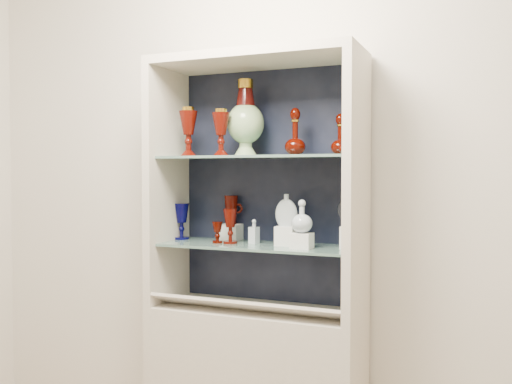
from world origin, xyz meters
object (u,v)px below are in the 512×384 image
at_px(ruby_goblet_tall, 230,226).
at_px(lidded_bowl, 346,145).
at_px(cobalt_goblet, 182,221).
at_px(clear_square_bottle, 254,231).
at_px(ruby_decanter_a, 295,129).
at_px(ruby_decanter_b, 340,133).
at_px(cameo_medallion, 350,211).
at_px(enamel_urn, 246,118).
at_px(ruby_goblet_small, 217,232).
at_px(flat_flask, 286,210).
at_px(pedestal_lamp_right, 221,132).
at_px(pedestal_lamp_left, 188,132).
at_px(clear_round_decanter, 302,217).
at_px(ruby_pitcher, 231,210).

bearing_deg(ruby_goblet_tall, lidded_bowl, -4.00).
relative_size(cobalt_goblet, clear_square_bottle, 1.58).
bearing_deg(ruby_decanter_a, ruby_goblet_tall, -171.03).
distance_m(ruby_decanter_b, clear_square_bottle, 0.62).
relative_size(clear_square_bottle, cameo_medallion, 0.85).
xyz_separation_m(enamel_urn, ruby_decanter_a, (0.26, -0.01, -0.06)).
height_order(ruby_decanter_b, lidded_bowl, ruby_decanter_b).
height_order(ruby_decanter_a, ruby_decanter_b, ruby_decanter_a).
xyz_separation_m(ruby_goblet_small, cameo_medallion, (0.64, 0.05, 0.12)).
distance_m(clear_square_bottle, flat_flask, 0.20).
bearing_deg(pedestal_lamp_right, pedestal_lamp_left, 172.19).
height_order(enamel_urn, lidded_bowl, enamel_urn).
xyz_separation_m(ruby_decanter_b, lidded_bowl, (0.06, -0.11, -0.06)).
distance_m(pedestal_lamp_left, clear_round_decanter, 0.71).
bearing_deg(pedestal_lamp_left, lidded_bowl, -0.81).
height_order(pedestal_lamp_left, clear_round_decanter, pedestal_lamp_left).
distance_m(pedestal_lamp_right, ruby_decanter_a, 0.35).
bearing_deg(lidded_bowl, cameo_medallion, 90.00).
bearing_deg(cobalt_goblet, lidded_bowl, -6.53).
height_order(lidded_bowl, clear_square_bottle, lidded_bowl).
relative_size(ruby_pitcher, cameo_medallion, 1.06).
xyz_separation_m(pedestal_lamp_left, pedestal_lamp_right, (0.19, -0.03, -0.01)).
height_order(pedestal_lamp_right, lidded_bowl, pedestal_lamp_right).
xyz_separation_m(ruby_decanter_b, clear_round_decanter, (-0.14, -0.12, -0.38)).
bearing_deg(cameo_medallion, cobalt_goblet, 156.82).
relative_size(enamel_urn, ruby_pitcher, 2.54).
relative_size(pedestal_lamp_left, ruby_goblet_tall, 1.44).
bearing_deg(flat_flask, ruby_goblet_tall, -169.22).
xyz_separation_m(lidded_bowl, clear_round_decanter, (-0.20, -0.00, -0.32)).
xyz_separation_m(cobalt_goblet, cameo_medallion, (0.88, -0.02, 0.08)).
height_order(lidded_bowl, flat_flask, lidded_bowl).
bearing_deg(ruby_decanter_b, lidded_bowl, -63.75).
xyz_separation_m(ruby_decanter_a, clear_square_bottle, (-0.21, -0.01, -0.49)).
bearing_deg(ruby_goblet_small, flat_flask, 7.15).
xyz_separation_m(flat_flask, cameo_medallion, (0.30, 0.01, 0.00)).
relative_size(ruby_decanter_a, cobalt_goblet, 1.35).
xyz_separation_m(ruby_decanter_a, flat_flask, (-0.04, -0.01, -0.38)).
xyz_separation_m(enamel_urn, ruby_pitcher, (-0.11, 0.07, -0.45)).
distance_m(pedestal_lamp_left, ruby_goblet_small, 0.51).
bearing_deg(ruby_pitcher, pedestal_lamp_left, -143.72).
xyz_separation_m(ruby_pitcher, clear_round_decanter, (0.43, -0.18, -0.01)).
distance_m(ruby_goblet_small, ruby_pitcher, 0.17).
xyz_separation_m(lidded_bowl, ruby_goblet_tall, (-0.58, 0.04, -0.38)).
distance_m(enamel_urn, lidded_bowl, 0.55).
height_order(ruby_decanter_a, ruby_pitcher, ruby_decanter_a).
bearing_deg(clear_square_bottle, cobalt_goblet, 177.48).
relative_size(ruby_pitcher, clear_square_bottle, 1.25).
relative_size(pedestal_lamp_right, cameo_medallion, 1.61).
xyz_separation_m(pedestal_lamp_left, flat_flask, (0.49, 0.06, -0.37)).
distance_m(lidded_bowl, ruby_pitcher, 0.73).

